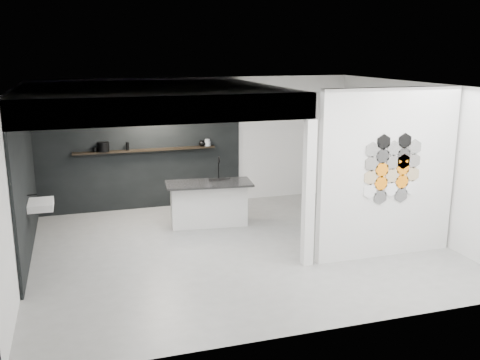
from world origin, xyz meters
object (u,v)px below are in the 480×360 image
partition_panel (388,174)px  glass_vase (207,142)px  kitchen_island (209,203)px  bottle_dark (128,146)px  glass_bowl (207,144)px  stockpot (103,147)px  utensil_cup (95,150)px  kettle (202,143)px  wall_basin (41,205)px

partition_panel → glass_vase: partition_panel is taller
partition_panel → kitchen_island: bearing=135.0°
bottle_dark → glass_bowl: bearing=0.0°
stockpot → utensil_cup: 0.18m
glass_bowl → bottle_dark: bearing=180.0°
partition_panel → bottle_dark: (-3.80, 3.87, 0.00)m
glass_vase → bottle_dark: bottle_dark is taller
kitchen_island → kettle: kettle is taller
partition_panel → utensil_cup: (-4.46, 3.87, -0.03)m
partition_panel → glass_bowl: 4.39m
bottle_dark → utensil_cup: bottle_dark is taller
wall_basin → bottle_dark: bearing=51.1°
wall_basin → kettle: bearing=32.2°
stockpot → utensil_cup: size_ratio=2.49×
utensil_cup → glass_bowl: bearing=0.0°
kettle → stockpot: bearing=179.8°
wall_basin → kettle: kettle is taller
partition_panel → stockpot: partition_panel is taller
wall_basin → bottle_dark: bottle_dark is taller
wall_basin → stockpot: stockpot is taller
kitchen_island → utensil_cup: utensil_cup is taller
glass_vase → kettle: bearing=180.0°
partition_panel → bottle_dark: size_ratio=16.50×
kitchen_island → glass_bowl: size_ratio=12.13×
stockpot → partition_panel: bearing=-42.0°
wall_basin → kitchen_island: bearing=11.6°
wall_basin → partition_panel: bearing=-18.2°
partition_panel → glass_bowl: partition_panel is taller
wall_basin → stockpot: (1.17, 2.07, 0.57)m
partition_panel → glass_vase: 4.39m
wall_basin → glass_vase: (3.39, 2.07, 0.55)m
kitchen_island → stockpot: (-1.87, 1.44, 0.97)m
kitchen_island → glass_vase: size_ratio=11.40×
kitchen_island → glass_bowl: bearing=83.1°
stockpot → bottle_dark: bearing=0.0°
kitchen_island → glass_vase: (0.34, 1.44, 0.95)m
partition_panel → kettle: partition_panel is taller
utensil_cup → kitchen_island: bearing=-35.2°
glass_vase → bottle_dark: 1.72m
wall_basin → utensil_cup: utensil_cup is taller
glass_vase → utensil_cup: size_ratio=1.58×
wall_basin → glass_bowl: 4.00m
stockpot → kettle: bearing=0.0°
glass_bowl → glass_vase: size_ratio=0.94×
wall_basin → kitchen_island: (3.05, 0.62, -0.40)m
bottle_dark → kitchen_island: bearing=-46.3°
wall_basin → glass_vase: bearing=31.3°
wall_basin → kettle: (3.28, 2.07, 0.54)m
glass_vase → bottle_dark: bearing=180.0°
partition_panel → kettle: (-2.19, 3.87, -0.01)m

